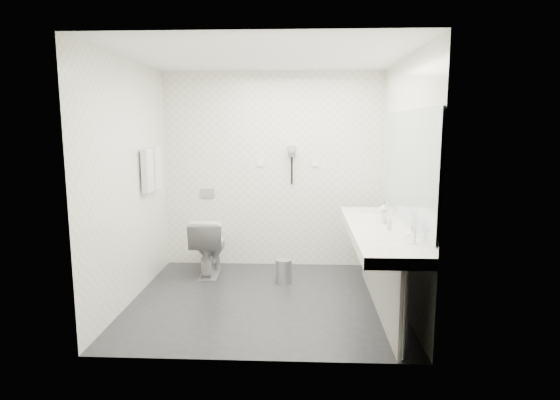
{
  "coord_description": "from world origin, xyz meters",
  "views": [
    {
      "loc": [
        0.38,
        -4.75,
        1.84
      ],
      "look_at": [
        0.15,
        0.15,
        1.05
      ],
      "focal_mm": 30.25,
      "sensor_mm": 36.0,
      "label": 1
    }
  ],
  "objects": [
    {
      "name": "vanity_counter",
      "position": [
        1.12,
        -0.2,
        0.8
      ],
      "size": [
        0.55,
        2.2,
        0.1
      ],
      "primitive_type": "cube",
      "color": "white",
      "rests_on": "floor"
    },
    {
      "name": "ceiling",
      "position": [
        0.0,
        0.0,
        2.5
      ],
      "size": [
        2.8,
        2.8,
        0.0
      ],
      "primitive_type": "plane",
      "rotation": [
        3.14,
        0.0,
        0.0
      ],
      "color": "white",
      "rests_on": "wall_back"
    },
    {
      "name": "towel_rail",
      "position": [
        -1.35,
        0.55,
        1.55
      ],
      "size": [
        0.02,
        0.62,
        0.02
      ],
      "primitive_type": "cylinder",
      "rotation": [
        1.57,
        0.0,
        0.0
      ],
      "color": "silver",
      "rests_on": "wall_left"
    },
    {
      "name": "vanity_post_near",
      "position": [
        1.18,
        -1.24,
        0.38
      ],
      "size": [
        0.06,
        0.06,
        0.75
      ],
      "primitive_type": "cylinder",
      "color": "silver",
      "rests_on": "floor"
    },
    {
      "name": "wall_right",
      "position": [
        1.4,
        0.0,
        1.25
      ],
      "size": [
        0.0,
        2.6,
        2.6
      ],
      "primitive_type": "plane",
      "rotation": [
        1.57,
        0.0,
        -1.57
      ],
      "color": "white",
      "rests_on": "floor"
    },
    {
      "name": "towel_far",
      "position": [
        -1.34,
        0.69,
        1.33
      ],
      "size": [
        0.07,
        0.24,
        0.48
      ],
      "primitive_type": "cube",
      "color": "silver",
      "rests_on": "towel_rail"
    },
    {
      "name": "pedal_bin",
      "position": [
        0.17,
        0.55,
        0.13
      ],
      "size": [
        0.25,
        0.25,
        0.27
      ],
      "primitive_type": "cylinder",
      "rotation": [
        0.0,
        0.0,
        -0.41
      ],
      "color": "#B2B5BA",
      "rests_on": "floor"
    },
    {
      "name": "basin_far",
      "position": [
        1.12,
        0.45,
        0.83
      ],
      "size": [
        0.4,
        0.31,
        0.05
      ],
      "primitive_type": "ellipsoid",
      "color": "white",
      "rests_on": "vanity_counter"
    },
    {
      "name": "wall_left",
      "position": [
        -1.4,
        0.0,
        1.25
      ],
      "size": [
        0.0,
        2.6,
        2.6
      ],
      "primitive_type": "plane",
      "rotation": [
        1.57,
        0.0,
        1.57
      ],
      "color": "white",
      "rests_on": "floor"
    },
    {
      "name": "glass_left",
      "position": [
        1.23,
        0.04,
        0.91
      ],
      "size": [
        0.07,
        0.07,
        0.11
      ],
      "primitive_type": "cylinder",
      "rotation": [
        0.0,
        0.0,
        -0.08
      ],
      "color": "silver",
      "rests_on": "vanity_counter"
    },
    {
      "name": "dryer_cord",
      "position": [
        0.25,
        1.26,
        1.25
      ],
      "size": [
        0.02,
        0.02,
        0.35
      ],
      "primitive_type": "cylinder",
      "color": "black",
      "rests_on": "dryer_cradle"
    },
    {
      "name": "floor",
      "position": [
        0.0,
        0.0,
        0.0
      ],
      "size": [
        2.8,
        2.8,
        0.0
      ],
      "primitive_type": "plane",
      "color": "#232327",
      "rests_on": "ground"
    },
    {
      "name": "vanity_panel",
      "position": [
        1.15,
        -0.2,
        0.38
      ],
      "size": [
        0.03,
        2.15,
        0.75
      ],
      "primitive_type": "cube",
      "color": "gray",
      "rests_on": "floor"
    },
    {
      "name": "dryer_barrel",
      "position": [
        0.25,
        1.2,
        1.53
      ],
      "size": [
        0.08,
        0.14,
        0.08
      ],
      "primitive_type": "cylinder",
      "rotation": [
        1.57,
        0.0,
        0.0
      ],
      "color": "gray",
      "rests_on": "dryer_cradle"
    },
    {
      "name": "mirror",
      "position": [
        1.39,
        -0.2,
        1.45
      ],
      "size": [
        0.02,
        2.2,
        1.05
      ],
      "primitive_type": "cube",
      "color": "#B2BCC6",
      "rests_on": "wall_right"
    },
    {
      "name": "towel_near",
      "position": [
        -1.34,
        0.41,
        1.33
      ],
      "size": [
        0.07,
        0.24,
        0.48
      ],
      "primitive_type": "cube",
      "color": "silver",
      "rests_on": "towel_rail"
    },
    {
      "name": "soap_bottle_a",
      "position": [
        1.21,
        -0.06,
        0.9
      ],
      "size": [
        0.06,
        0.06,
        0.1
      ],
      "primitive_type": "imported",
      "rotation": [
        0.0,
        0.0,
        0.46
      ],
      "color": "white",
      "rests_on": "vanity_counter"
    },
    {
      "name": "dryer_cradle",
      "position": [
        0.25,
        1.27,
        1.5
      ],
      "size": [
        0.1,
        0.04,
        0.14
      ],
      "primitive_type": "cube",
      "color": "gray",
      "rests_on": "wall_back"
    },
    {
      "name": "faucet_far",
      "position": [
        1.32,
        0.45,
        0.92
      ],
      "size": [
        0.04,
        0.04,
        0.15
      ],
      "primitive_type": "cylinder",
      "color": "silver",
      "rests_on": "vanity_counter"
    },
    {
      "name": "faucet_near",
      "position": [
        1.32,
        -0.85,
        0.92
      ],
      "size": [
        0.04,
        0.04,
        0.15
      ],
      "primitive_type": "cylinder",
      "color": "silver",
      "rests_on": "vanity_counter"
    },
    {
      "name": "switch_plate_a",
      "position": [
        -0.15,
        1.29,
        1.35
      ],
      "size": [
        0.09,
        0.02,
        0.09
      ],
      "primitive_type": "cube",
      "color": "white",
      "rests_on": "wall_back"
    },
    {
      "name": "wall_front",
      "position": [
        0.0,
        -1.3,
        1.25
      ],
      "size": [
        2.8,
        0.0,
        2.8
      ],
      "primitive_type": "plane",
      "rotation": [
        -1.57,
        0.0,
        0.0
      ],
      "color": "white",
      "rests_on": "floor"
    },
    {
      "name": "switch_plate_b",
      "position": [
        0.55,
        1.29,
        1.35
      ],
      "size": [
        0.09,
        0.02,
        0.09
      ],
      "primitive_type": "cube",
      "color": "white",
      "rests_on": "wall_back"
    },
    {
      "name": "bin_lid",
      "position": [
        0.17,
        0.55,
        0.27
      ],
      "size": [
        0.19,
        0.19,
        0.02
      ],
      "primitive_type": "cylinder",
      "color": "#B2B5BA",
      "rests_on": "pedal_bin"
    },
    {
      "name": "vanity_post_far",
      "position": [
        1.18,
        0.84,
        0.38
      ],
      "size": [
        0.06,
        0.06,
        0.75
      ],
      "primitive_type": "cylinder",
      "color": "silver",
      "rests_on": "floor"
    },
    {
      "name": "wall_back",
      "position": [
        0.0,
        1.3,
        1.25
      ],
      "size": [
        2.8,
        0.0,
        2.8
      ],
      "primitive_type": "plane",
      "rotation": [
        1.57,
        0.0,
        0.0
      ],
      "color": "white",
      "rests_on": "floor"
    },
    {
      "name": "flush_plate",
      "position": [
        -0.85,
        1.29,
        0.95
      ],
      "size": [
        0.18,
        0.02,
        0.12
      ],
      "primitive_type": "cube",
      "color": "#B2B5BA",
      "rests_on": "wall_back"
    },
    {
      "name": "basin_near",
      "position": [
        1.12,
        -0.85,
        0.83
      ],
      "size": [
        0.4,
        0.31,
        0.05
      ],
      "primitive_type": "ellipsoid",
      "color": "white",
      "rests_on": "vanity_counter"
    },
    {
      "name": "toilet",
      "position": [
        -0.76,
        0.84,
        0.36
      ],
      "size": [
        0.42,
        0.72,
        0.72
      ],
      "primitive_type": "imported",
      "rotation": [
        0.0,
        0.0,
        3.17
      ],
      "color": "white",
      "rests_on": "floor"
    },
    {
      "name": "soap_bottle_c",
      "position": [
        1.21,
        -0.34,
        0.92
      ],
      "size": [
        0.05,
        0.05,
        0.13
      ],
      "primitive_type": "imported",
      "rotation": [
        0.0,
        0.0,
        -0.01
      ],
      "color": "white",
      "rests_on": "vanity_counter"
    }
  ]
}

